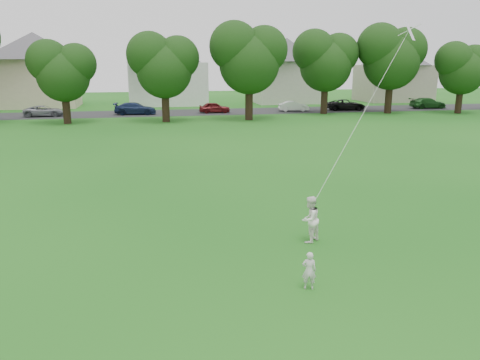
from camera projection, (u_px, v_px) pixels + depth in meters
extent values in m
plane|color=#145413|center=(264.00, 284.00, 12.13)|extent=(160.00, 160.00, 0.00)
cube|color=#2D2D30|center=(173.00, 113.00, 52.05)|extent=(90.00, 7.00, 0.01)
imported|color=silver|center=(309.00, 270.00, 11.76)|extent=(0.41, 0.32, 1.00)
imported|color=white|center=(310.00, 219.00, 14.78)|extent=(0.93, 0.90, 1.51)
plane|color=white|center=(409.00, 30.00, 17.08)|extent=(0.83, 0.89, 0.75)
cylinder|color=white|center=(364.00, 113.00, 15.89)|extent=(0.01, 0.01, 7.93)
cylinder|color=black|center=(66.00, 108.00, 42.75)|extent=(0.69, 0.69, 2.92)
cylinder|color=black|center=(166.00, 105.00, 43.99)|extent=(0.71, 0.71, 3.21)
cylinder|color=black|center=(249.00, 101.00, 45.47)|extent=(0.75, 0.75, 3.62)
cylinder|color=black|center=(324.00, 98.00, 50.76)|extent=(0.74, 0.74, 3.46)
cylinder|color=black|center=(389.00, 96.00, 51.23)|extent=(0.76, 0.76, 3.71)
cylinder|color=black|center=(459.00, 100.00, 51.29)|extent=(0.70, 0.70, 2.98)
imported|color=gray|center=(44.00, 111.00, 48.47)|extent=(4.10, 2.07, 1.11)
imported|color=#172448|center=(135.00, 108.00, 50.18)|extent=(4.58, 2.25, 1.28)
imported|color=maroon|center=(215.00, 107.00, 51.80)|extent=(3.53, 1.59, 1.18)
imported|color=white|center=(294.00, 106.00, 53.52)|extent=(3.52, 1.55, 1.13)
imported|color=black|center=(346.00, 105.00, 54.71)|extent=(4.61, 2.47, 1.23)
imported|color=#1A4D19|center=(428.00, 103.00, 56.68)|extent=(4.41, 1.87, 1.27)
cube|color=beige|center=(37.00, 83.00, 57.85)|extent=(9.50, 6.55, 5.80)
pyramid|color=#514E54|center=(32.00, 32.00, 56.34)|extent=(13.70, 13.70, 3.19)
cube|color=white|center=(168.00, 84.00, 60.89)|extent=(9.85, 6.40, 5.43)
pyramid|color=#514E54|center=(166.00, 38.00, 59.48)|extent=(14.22, 14.22, 2.98)
cube|color=beige|center=(286.00, 82.00, 63.86)|extent=(8.48, 6.44, 5.56)
pyramid|color=#514E54|center=(287.00, 38.00, 62.42)|extent=(12.23, 12.23, 3.06)
cube|color=#B1A693|center=(393.00, 83.00, 66.92)|extent=(9.39, 7.02, 5.04)
pyramid|color=#514E54|center=(396.00, 45.00, 65.61)|extent=(13.55, 13.55, 2.77)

